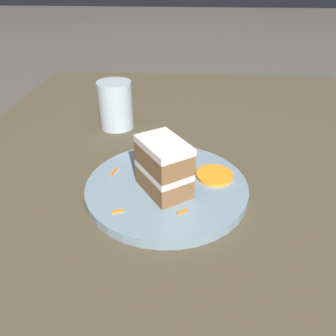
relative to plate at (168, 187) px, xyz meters
name	(u,v)px	position (x,y,z in m)	size (l,w,h in m)	color
ground_plane	(188,188)	(0.06, -0.03, -0.04)	(6.00, 6.00, 0.00)	#4C4742
dining_table	(188,181)	(0.06, -0.03, -0.02)	(1.30, 0.98, 0.03)	#4C422D
plate	(168,187)	(0.00, 0.00, 0.00)	(0.28, 0.28, 0.02)	gray
cake_slice	(165,167)	(-0.02, 0.00, 0.05)	(0.11, 0.10, 0.09)	brown
cream_dollop	(161,147)	(0.09, 0.02, 0.03)	(0.06, 0.06, 0.04)	white
orange_garnish	(216,175)	(0.03, -0.08, 0.01)	(0.06, 0.06, 0.01)	orange
carrot_shreds_scatter	(136,189)	(-0.02, 0.05, 0.01)	(0.13, 0.14, 0.00)	orange
drinking_glass	(117,108)	(0.26, 0.14, 0.04)	(0.08, 0.08, 0.11)	silver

